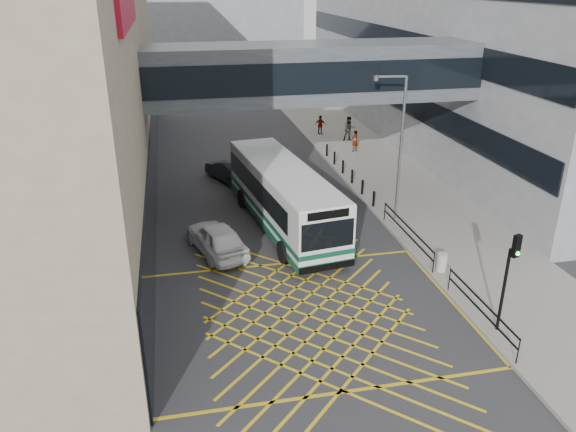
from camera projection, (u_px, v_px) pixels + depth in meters
ground at (309, 316)px, 22.03m from camera, size 120.00×120.00×0.00m
building_right at (533, 8)px, 44.22m from camera, size 24.09×44.00×20.00m
building_far at (184, 4)px, 72.13m from camera, size 28.00×16.00×18.00m
skybridge at (312, 72)px, 30.45m from camera, size 20.00×4.10×3.00m
pavement at (387, 176)px, 37.19m from camera, size 6.00×54.00×0.16m
box_junction at (309, 316)px, 22.03m from camera, size 12.00×9.00×0.01m
bus at (283, 195)px, 29.32m from camera, size 4.26×12.01×3.29m
car_white at (217, 238)px, 26.79m from camera, size 3.35×5.29×1.56m
car_dark at (229, 170)px, 36.41m from camera, size 3.33×4.72×1.38m
car_silver at (264, 184)px, 34.08m from camera, size 3.04×4.81×1.39m
traffic_light at (510, 269)px, 19.84m from camera, size 0.31×0.47×3.96m
street_lamp at (398, 140)px, 28.82m from camera, size 1.74×0.43×7.66m
litter_bin at (442, 262)px, 24.96m from camera, size 0.47×0.47×0.82m
kerb_railings at (436, 260)px, 24.44m from camera, size 0.05×12.54×1.00m
bollards at (347, 171)px, 36.47m from camera, size 0.14×10.14×0.90m
pedestrian_a at (355, 141)px, 41.97m from camera, size 0.76×0.67×1.59m
pedestrian_b at (349, 129)px, 44.61m from camera, size 0.98×0.60×1.94m
pedestrian_c at (320, 125)px, 46.53m from camera, size 1.02×0.87×1.56m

